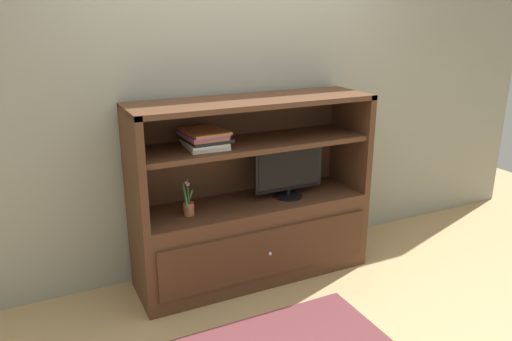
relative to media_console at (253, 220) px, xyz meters
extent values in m
plane|color=tan|center=(0.00, -0.41, -0.44)|extent=(8.00, 8.00, 0.00)
cube|color=gray|center=(0.00, 0.34, 0.96)|extent=(6.00, 0.10, 2.80)
cube|color=#4C2D1C|center=(0.00, -0.01, -0.15)|extent=(1.74, 0.51, 0.60)
cube|color=#462A19|center=(0.00, -0.27, -0.15)|extent=(1.60, 0.02, 0.36)
sphere|color=silver|center=(0.00, -0.28, -0.15)|extent=(0.02, 0.02, 0.02)
cube|color=#4C2D1C|center=(-0.84, -0.01, 0.53)|extent=(0.05, 0.51, 0.75)
cube|color=#4C2D1C|center=(0.84, -0.01, 0.53)|extent=(0.05, 0.51, 0.75)
cube|color=#4C2D1C|center=(0.00, 0.24, 0.53)|extent=(1.74, 0.02, 0.75)
cube|color=#4C2D1C|center=(0.00, -0.01, 0.89)|extent=(1.74, 0.51, 0.04)
cube|color=#4C2D1C|center=(0.00, -0.01, 0.59)|extent=(1.64, 0.46, 0.04)
cylinder|color=black|center=(0.28, -0.04, 0.16)|extent=(0.21, 0.21, 0.01)
cylinder|color=black|center=(0.28, -0.04, 0.19)|extent=(0.03, 0.03, 0.05)
cube|color=black|center=(0.28, -0.04, 0.38)|extent=(0.55, 0.02, 0.34)
cube|color=black|center=(0.28, -0.05, 0.38)|extent=(0.51, 0.00, 0.31)
cylinder|color=#B26642|center=(-0.50, -0.04, 0.20)|extent=(0.07, 0.07, 0.09)
cylinder|color=#3D6B33|center=(-0.50, -0.04, 0.33)|extent=(0.01, 0.01, 0.17)
cube|color=#2D7A38|center=(-0.48, -0.04, 0.29)|extent=(0.02, 0.06, 0.10)
cube|color=#2D7A38|center=(-0.52, -0.04, 0.29)|extent=(0.01, 0.09, 0.15)
sphere|color=#C6729E|center=(-0.52, -0.05, 0.39)|extent=(0.02, 0.02, 0.02)
sphere|color=#C6729E|center=(-0.50, -0.04, 0.37)|extent=(0.03, 0.03, 0.03)
cube|color=silver|center=(-0.36, -0.01, 0.62)|extent=(0.27, 0.30, 0.02)
cube|color=silver|center=(-0.36, -0.01, 0.64)|extent=(0.26, 0.31, 0.02)
cube|color=black|center=(-0.35, 0.00, 0.66)|extent=(0.30, 0.31, 0.02)
cube|color=#A56638|center=(-0.37, 0.01, 0.68)|extent=(0.26, 0.33, 0.02)
cube|color=purple|center=(-0.37, 0.00, 0.70)|extent=(0.28, 0.33, 0.02)
cube|color=#A56638|center=(-0.36, 0.00, 0.71)|extent=(0.28, 0.34, 0.02)
camera|label=1|loc=(-1.44, -3.02, 1.47)|focal=34.39mm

